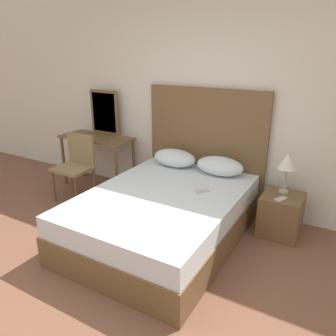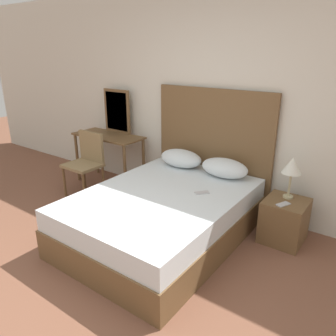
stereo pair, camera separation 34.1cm
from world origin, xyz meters
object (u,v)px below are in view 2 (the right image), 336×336
Objects in this scene: nightstand at (284,221)px; table_lamp at (292,167)px; bed at (162,216)px; phone_on_nightstand at (283,204)px; phone_on_bed at (202,193)px; vanity_desk at (109,143)px; chair at (87,159)px.

nightstand is 0.59m from table_lamp.
bed reaches higher than phone_on_nightstand.
bed is at bearing -142.41° from table_lamp.
table_lamp reaches higher than phone_on_bed.
table_lamp reaches higher than bed.
phone_on_nightstand is (1.07, 0.61, 0.21)m from bed.
vanity_desk is at bearing 178.96° from nightstand.
table_lamp is (-0.02, 0.09, 0.58)m from nightstand.
table_lamp is (1.06, 0.81, 0.55)m from bed.
phone_on_bed is 0.15× the size of vanity_desk.
phone_on_nightstand is 2.63m from chair.
nightstand is 2.66m from chair.
phone_on_nightstand is at bearing 26.45° from phone_on_bed.
nightstand is (0.74, 0.48, -0.30)m from phone_on_bed.
phone_on_bed is 1.87m from chair.
table_lamp is 0.50× the size of chair.
nightstand is (1.08, 0.72, -0.03)m from bed.
nightstand is 1.04× the size of table_lamp.
chair is at bearing -168.91° from table_lamp.
bed is at bearing -146.03° from nightstand.
bed is 1.44m from table_lamp.
phone_on_nightstand is at bearing -3.46° from vanity_desk.
bed is 1.89× the size of vanity_desk.
table_lamp is at bearing 100.94° from nightstand.
vanity_desk reaches higher than phone_on_bed.
phone_on_nightstand is at bearing -90.95° from nightstand.
phone_on_nightstand is at bearing 29.70° from bed.
vanity_desk is at bearing 95.19° from chair.
table_lamp reaches higher than phone_on_nightstand.
vanity_desk is (-2.65, 0.16, 0.16)m from phone_on_nightstand.
phone_on_bed is 0.93m from nightstand.
vanity_desk is (-2.64, -0.04, -0.18)m from table_lamp.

